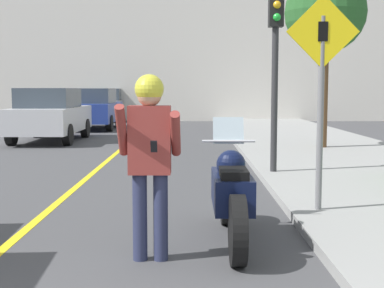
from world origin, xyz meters
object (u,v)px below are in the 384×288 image
crossing_sign (320,82)px  parked_car_blue (93,108)px  traffic_light (274,42)px  motorcycle (230,195)px  parked_car_grey (106,104)px  street_tree (324,14)px  parked_car_silver (49,114)px  person_biker (149,147)px

crossing_sign → parked_car_blue: size_ratio=0.64×
traffic_light → motorcycle: bearing=-104.6°
parked_car_blue → parked_car_grey: same height
street_tree → parked_car_blue: bearing=133.1°
motorcycle → street_tree: (3.02, 8.41, 3.08)m
street_tree → parked_car_silver: 8.84m
street_tree → parked_car_silver: (-7.93, 2.79, -2.74)m
person_biker → crossing_sign: bearing=39.5°
street_tree → parked_car_grey: size_ratio=1.09×
traffic_light → parked_car_grey: 19.16m
person_biker → crossing_sign: size_ratio=0.67×
person_biker → parked_car_grey: size_ratio=0.43×
crossing_sign → street_tree: 7.84m
person_biker → crossing_sign: crossing_sign is taller
crossing_sign → parked_car_blue: crossing_sign is taller
traffic_light → street_tree: (1.93, 4.22, 1.09)m
person_biker → parked_car_blue: (-3.65, 17.07, -0.25)m
parked_car_silver → person_biker: bearing=-71.0°
person_biker → street_tree: size_ratio=0.39×
street_tree → traffic_light: bearing=-114.6°
parked_car_grey → street_tree: bearing=-60.4°
motorcycle → street_tree: 9.45m
street_tree → parked_car_silver: bearing=160.6°
crossing_sign → parked_car_blue: bearing=110.2°
motorcycle → street_tree: street_tree is taller
traffic_light → parked_car_silver: (-6.00, 7.01, -1.65)m
motorcycle → crossing_sign: bearing=40.9°
parked_car_blue → traffic_light: bearing=-65.5°
crossing_sign → parked_car_grey: bearing=105.9°
person_biker → street_tree: (3.85, 9.04, 2.49)m
parked_car_silver → parked_car_blue: (0.42, 5.24, 0.00)m
crossing_sign → traffic_light: size_ratio=0.79×
street_tree → parked_car_blue: 11.33m
crossing_sign → parked_car_blue: (-5.67, 15.42, -0.88)m
motorcycle → parked_car_silver: 12.24m
person_biker → parked_car_blue: bearing=102.1°
motorcycle → crossing_sign: size_ratio=0.83×
person_biker → motorcycle: bearing=37.3°
motorcycle → parked_car_grey: 22.85m
parked_car_silver → parked_car_blue: same height
person_biker → parked_car_silver: 12.52m
parked_car_blue → parked_car_grey: bearing=93.8°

